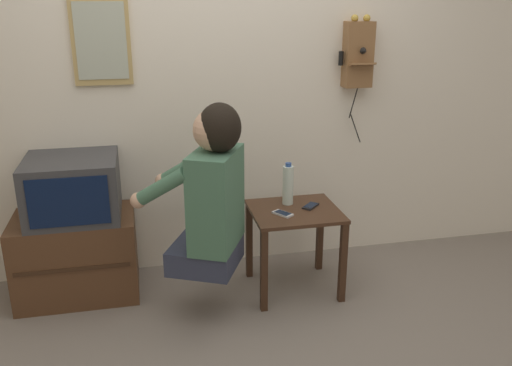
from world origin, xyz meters
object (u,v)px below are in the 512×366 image
(person, at_px, (212,191))
(cell_phone_held, at_px, (283,214))
(television, at_px, (73,187))
(water_bottle, at_px, (288,185))
(cell_phone_spare, at_px, (311,206))
(wall_phone_antique, at_px, (358,54))
(framed_picture, at_px, (101,41))

(person, bearing_deg, cell_phone_held, -48.98)
(television, distance_m, water_bottle, 1.29)
(cell_phone_spare, height_order, water_bottle, water_bottle)
(cell_phone_spare, bearing_deg, cell_phone_held, -113.30)
(cell_phone_held, relative_size, cell_phone_spare, 1.04)
(television, bearing_deg, person, -28.70)
(person, relative_size, wall_phone_antique, 1.14)
(television, relative_size, wall_phone_antique, 0.64)
(person, bearing_deg, framed_picture, 65.67)
(cell_phone_held, bearing_deg, water_bottle, 30.29)
(wall_phone_antique, distance_m, cell_phone_spare, 1.05)
(person, height_order, water_bottle, person)
(framed_picture, relative_size, cell_phone_spare, 3.96)
(television, height_order, cell_phone_spare, television)
(wall_phone_antique, distance_m, cell_phone_held, 1.17)
(wall_phone_antique, bearing_deg, television, -174.32)
(cell_phone_held, bearing_deg, person, 160.57)
(wall_phone_antique, xyz_separation_m, cell_phone_spare, (-0.42, -0.40, -0.87))
(framed_picture, height_order, cell_phone_held, framed_picture)
(television, xyz_separation_m, cell_phone_held, (1.21, -0.30, -0.15))
(cell_phone_spare, relative_size, water_bottle, 0.49)
(framed_picture, distance_m, cell_phone_spare, 1.60)
(television, xyz_separation_m, wall_phone_antique, (1.83, 0.18, 0.72))
(cell_phone_held, height_order, water_bottle, water_bottle)
(framed_picture, bearing_deg, person, -49.77)
(person, distance_m, water_bottle, 0.60)
(television, distance_m, cell_phone_spare, 1.44)
(person, xyz_separation_m, water_bottle, (0.51, 0.29, -0.10))
(water_bottle, bearing_deg, wall_phone_antique, 30.10)
(cell_phone_held, xyz_separation_m, water_bottle, (0.08, 0.17, 0.12))
(cell_phone_held, height_order, cell_phone_spare, same)
(person, relative_size, framed_picture, 1.83)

